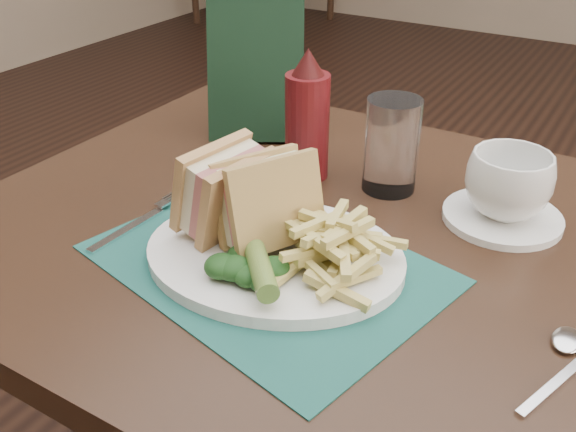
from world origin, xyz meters
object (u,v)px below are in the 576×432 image
at_px(sandwich_half_b, 259,192).
at_px(saucer, 502,217).
at_px(table_main, 314,429).
at_px(coffee_cup, 508,185).
at_px(placemat, 266,263).
at_px(plate, 274,256).
at_px(check_presenter, 256,62).
at_px(sandwich_half_a, 211,184).
at_px(ketchup_bottle, 307,115).
at_px(drinking_glass, 392,145).

relative_size(sandwich_half_b, saucer, 0.74).
relative_size(table_main, coffee_cup, 8.48).
distance_m(placemat, plate, 0.01).
xyz_separation_m(saucer, check_presenter, (-0.42, 0.07, 0.12)).
height_order(sandwich_half_b, check_presenter, check_presenter).
bearing_deg(coffee_cup, sandwich_half_a, -143.17).
bearing_deg(ketchup_bottle, saucer, 3.59).
bearing_deg(plate, sandwich_half_b, 134.72).
xyz_separation_m(plate, saucer, (0.20, 0.23, -0.00)).
height_order(sandwich_half_b, coffee_cup, sandwich_half_b).
distance_m(sandwich_half_a, ketchup_bottle, 0.20).
relative_size(saucer, ketchup_bottle, 0.81).
distance_m(sandwich_half_a, sandwich_half_b, 0.06).
bearing_deg(sandwich_half_b, saucer, 69.96).
height_order(sandwich_half_b, ketchup_bottle, ketchup_bottle).
distance_m(placemat, sandwich_half_a, 0.11).
xyz_separation_m(sandwich_half_b, ketchup_bottle, (-0.04, 0.19, 0.02)).
distance_m(plate, drinking_glass, 0.25).
distance_m(plate, coffee_cup, 0.31).
relative_size(table_main, check_presenter, 3.64).
xyz_separation_m(table_main, drinking_glass, (0.03, 0.13, 0.44)).
relative_size(sandwich_half_a, ketchup_bottle, 0.59).
bearing_deg(saucer, check_presenter, 170.07).
xyz_separation_m(placemat, saucer, (0.20, 0.24, 0.00)).
relative_size(drinking_glass, check_presenter, 0.53).
bearing_deg(check_presenter, drinking_glass, -44.26).
bearing_deg(drinking_glass, sandwich_half_b, -108.61).
relative_size(sandwich_half_a, check_presenter, 0.44).
xyz_separation_m(coffee_cup, ketchup_bottle, (-0.28, -0.02, 0.04)).
distance_m(sandwich_half_b, coffee_cup, 0.31).
distance_m(plate, sandwich_half_b, 0.07).
height_order(coffee_cup, drinking_glass, drinking_glass).
xyz_separation_m(table_main, ketchup_bottle, (-0.08, 0.11, 0.47)).
distance_m(plate, saucer, 0.30).
bearing_deg(check_presenter, sandwich_half_b, -85.97).
bearing_deg(plate, ketchup_bottle, 97.71).
bearing_deg(sandwich_half_a, sandwich_half_b, 18.90).
height_order(ketchup_bottle, check_presenter, check_presenter).
bearing_deg(table_main, coffee_cup, 33.16).
xyz_separation_m(table_main, placemat, (-0.01, -0.11, 0.38)).
relative_size(sandwich_half_a, coffee_cup, 1.03).
distance_m(table_main, plate, 0.40).
height_order(sandwich_half_b, drinking_glass, drinking_glass).
height_order(saucer, ketchup_bottle, ketchup_bottle).
bearing_deg(table_main, drinking_glass, 75.62).
relative_size(ketchup_bottle, check_presenter, 0.75).
xyz_separation_m(plate, ketchup_bottle, (-0.08, 0.21, 0.08)).
height_order(sandwich_half_a, drinking_glass, drinking_glass).
xyz_separation_m(sandwich_half_a, check_presenter, (-0.13, 0.29, 0.05)).
relative_size(table_main, saucer, 6.00).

